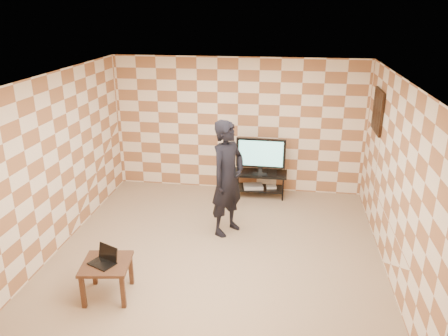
{
  "coord_description": "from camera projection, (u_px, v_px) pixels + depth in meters",
  "views": [
    {
      "loc": [
        0.95,
        -5.92,
        3.63
      ],
      "look_at": [
        0.0,
        0.6,
        1.15
      ],
      "focal_mm": 35.0,
      "sensor_mm": 36.0,
      "label": 1
    }
  ],
  "objects": [
    {
      "name": "game_console",
      "position": [
        271.0,
        187.0,
        8.75
      ],
      "size": [
        0.22,
        0.17,
        0.04
      ],
      "primitive_type": "cube",
      "rotation": [
        0.0,
        0.0,
        0.15
      ],
      "color": "silver",
      "rests_on": "tv_stand"
    },
    {
      "name": "laptop",
      "position": [
        104.0,
        259.0,
        5.62
      ],
      "size": [
        0.4,
        0.36,
        0.21
      ],
      "color": "black",
      "rests_on": "side_table"
    },
    {
      "name": "dvd_player",
      "position": [
        253.0,
        186.0,
        8.75
      ],
      "size": [
        0.42,
        0.34,
        0.06
      ],
      "primitive_type": "cube",
      "rotation": [
        0.0,
        0.0,
        0.19
      ],
      "color": "#B6B6B9",
      "rests_on": "tv_stand"
    },
    {
      "name": "ceiling",
      "position": [
        218.0,
        77.0,
        5.94
      ],
      "size": [
        5.0,
        5.0,
        0.02
      ],
      "primitive_type": "cube",
      "color": "white",
      "rests_on": "wall_back"
    },
    {
      "name": "side_table",
      "position": [
        107.0,
        268.0,
        5.67
      ],
      "size": [
        0.69,
        0.69,
        0.5
      ],
      "color": "#3A2017",
      "rests_on": "floor"
    },
    {
      "name": "tv",
      "position": [
        261.0,
        154.0,
        8.51
      ],
      "size": [
        0.97,
        0.19,
        0.7
      ],
      "color": "black",
      "rests_on": "tv_stand"
    },
    {
      "name": "person",
      "position": [
        228.0,
        178.0,
        7.1
      ],
      "size": [
        0.76,
        0.85,
        1.94
      ],
      "primitive_type": "imported",
      "rotation": [
        0.0,
        0.0,
        1.03
      ],
      "color": "black",
      "rests_on": "floor"
    },
    {
      "name": "wall_back",
      "position": [
        238.0,
        126.0,
        8.73
      ],
      "size": [
        5.0,
        0.02,
        2.7
      ],
      "primitive_type": "cube",
      "color": "beige",
      "rests_on": "ground"
    },
    {
      "name": "floor",
      "position": [
        219.0,
        249.0,
        6.89
      ],
      "size": [
        5.0,
        5.0,
        0.0
      ],
      "primitive_type": "plane",
      "color": "#9D7E62",
      "rests_on": "ground"
    },
    {
      "name": "wall_art",
      "position": [
        378.0,
        111.0,
        7.3
      ],
      "size": [
        0.04,
        0.72,
        0.72
      ],
      "color": "black",
      "rests_on": "wall_right"
    },
    {
      "name": "wall_right",
      "position": [
        395.0,
        179.0,
        6.08
      ],
      "size": [
        0.02,
        5.0,
        2.7
      ],
      "primitive_type": "cube",
      "color": "beige",
      "rests_on": "ground"
    },
    {
      "name": "tv_stand",
      "position": [
        260.0,
        179.0,
        8.7
      ],
      "size": [
        1.05,
        0.47,
        0.5
      ],
      "color": "black",
      "rests_on": "floor"
    },
    {
      "name": "wall_front",
      "position": [
        176.0,
        263.0,
        4.1
      ],
      "size": [
        5.0,
        0.02,
        2.7
      ],
      "primitive_type": "cube",
      "color": "beige",
      "rests_on": "ground"
    },
    {
      "name": "wall_left",
      "position": [
        59.0,
        161.0,
        6.75
      ],
      "size": [
        0.02,
        5.0,
        2.7
      ],
      "primitive_type": "cube",
      "color": "beige",
      "rests_on": "ground"
    }
  ]
}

